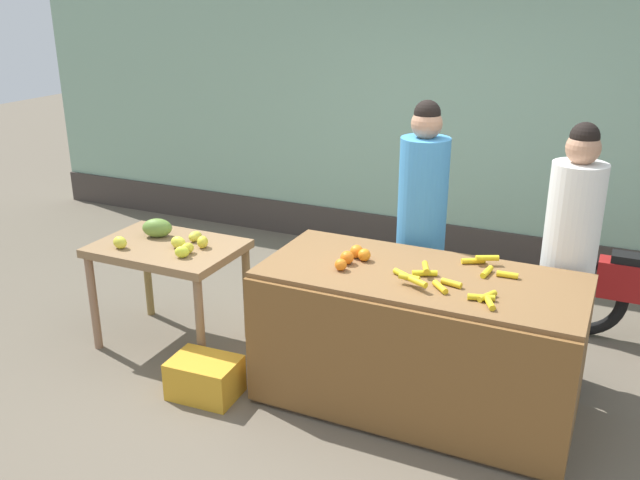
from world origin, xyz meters
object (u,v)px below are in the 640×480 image
at_px(vendor_woman_blue_shirt, 421,231).
at_px(produce_crate, 205,378).
at_px(vendor_woman_white_shirt, 568,259).
at_px(produce_sack, 301,296).

relative_size(vendor_woman_blue_shirt, produce_crate, 4.18).
height_order(vendor_woman_white_shirt, produce_crate, vendor_woman_white_shirt).
bearing_deg(produce_sack, vendor_woman_white_shirt, 1.15).
xyz_separation_m(vendor_woman_white_shirt, produce_crate, (-2.05, -1.16, -0.76)).
distance_m(vendor_woman_white_shirt, produce_crate, 2.48).
distance_m(vendor_woman_blue_shirt, produce_sack, 1.13).
relative_size(produce_crate, produce_sack, 0.81).
bearing_deg(vendor_woman_white_shirt, produce_crate, -150.60).
xyz_separation_m(vendor_woman_white_shirt, produce_sack, (-1.90, -0.04, -0.62)).
height_order(produce_crate, produce_sack, produce_sack).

